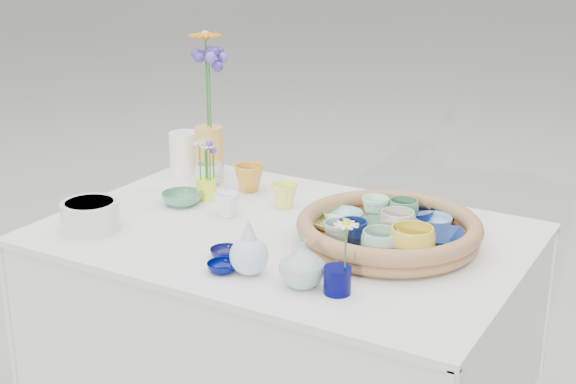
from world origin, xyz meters
The scene contains 32 objects.
wicker_tray centered at (0.28, 0.05, 0.80)m, with size 0.47×0.47×0.08m, color #9E622F, non-canonical shape.
tray_ceramic_0 centered at (0.29, 0.20, 0.80)m, with size 0.11×0.11×0.03m, color #04073F.
tray_ceramic_1 centered at (0.40, 0.07, 0.80)m, with size 0.14×0.14×0.03m, color navy.
tray_ceramic_2 centered at (0.38, -0.06, 0.83)m, with size 0.11×0.11×0.09m, color yellow.
tray_ceramic_3 centered at (0.27, 0.06, 0.80)m, with size 0.14×0.14×0.03m, color #457650.
tray_ceramic_4 centered at (0.20, -0.07, 0.82)m, with size 0.07×0.07×0.07m, color #90B69B.
tray_ceramic_5 centered at (0.13, 0.09, 0.80)m, with size 0.11×0.11×0.03m, color #90E9E5.
tray_ceramic_6 centered at (0.20, 0.14, 0.82)m, with size 0.07×0.07×0.07m, color #B8F4D3.
tray_ceramic_7 centered at (0.30, 0.06, 0.82)m, with size 0.09×0.09×0.07m, color beige.
tray_ceramic_8 centered at (0.35, 0.18, 0.80)m, with size 0.10×0.10×0.03m, color #8DC3FF.
tray_ceramic_9 centered at (0.22, -0.04, 0.82)m, with size 0.07×0.07×0.07m, color #0B1A4B.
tray_ceramic_10 centered at (0.11, 0.04, 0.79)m, with size 0.10×0.10×0.02m, color #F9FA8B.
tray_ceramic_11 centered at (0.32, -0.09, 0.82)m, with size 0.10×0.10×0.08m, color #91C5B2.
tray_ceramic_12 centered at (0.27, 0.18, 0.82)m, with size 0.08×0.08×0.06m, color #53926A.
loose_ceramic_0 centered at (-0.26, 0.24, 0.81)m, with size 0.09×0.09×0.08m, color gold.
loose_ceramic_1 centered at (-0.10, 0.17, 0.80)m, with size 0.08×0.08×0.07m, color #FCFF5B.
loose_ceramic_2 centered at (-0.37, 0.03, 0.78)m, with size 0.12×0.12×0.04m, color #4D8B64.
loose_ceramic_3 centered at (-0.20, 0.02, 0.80)m, with size 0.07×0.07×0.07m, color white.
loose_ceramic_4 centered at (-0.04, -0.23, 0.78)m, with size 0.08×0.08×0.02m, color #0C0C43.
loose_ceramic_5 centered at (-0.41, 0.23, 0.80)m, with size 0.09×0.09×0.07m, color silver.
loose_ceramic_6 centered at (0.01, -0.30, 0.78)m, with size 0.07×0.07×0.02m, color #000652.
fluted_bowl centered at (-0.45, -0.25, 0.81)m, with size 0.15×0.15×0.08m, color silver, non-canonical shape.
bud_vase_paleblue centered at (0.07, -0.28, 0.84)m, with size 0.09×0.09×0.14m, color silver, non-canonical shape.
bud_vase_seafoam centered at (0.20, -0.27, 0.82)m, with size 0.11×0.11×0.11m, color #99BEAF.
bud_vase_cobalt centered at (0.29, -0.27, 0.80)m, with size 0.06×0.06×0.06m, color #000043.
single_daisy centered at (0.31, -0.26, 0.88)m, with size 0.07×0.07×0.12m, color white, non-canonical shape.
tall_vase_yellow centered at (-0.45, 0.29, 0.85)m, with size 0.09×0.09×0.17m, color gold.
gerbera centered at (-0.46, 0.30, 1.08)m, with size 0.12×0.12×0.31m, color #FF8600, non-canonical shape.
hydrangea centered at (-0.44, 0.29, 1.04)m, with size 0.08×0.08×0.29m, color #403097, non-canonical shape.
white_pitcher centered at (-0.56, 0.30, 0.83)m, with size 0.14×0.10×0.13m, color white, non-canonical shape.
daisy_cup centered at (-0.33, 0.11, 0.80)m, with size 0.06×0.06×0.07m, color #F6FF30.
daisy_posy centered at (-0.33, 0.10, 0.90)m, with size 0.08×0.08×0.13m, color white, non-canonical shape.
Camera 1 is at (1.01, -1.72, 1.55)m, focal length 50.00 mm.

